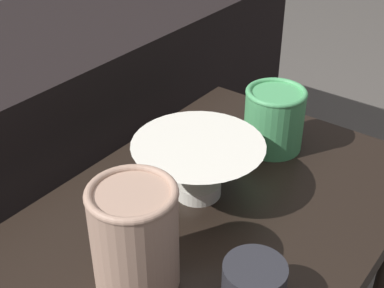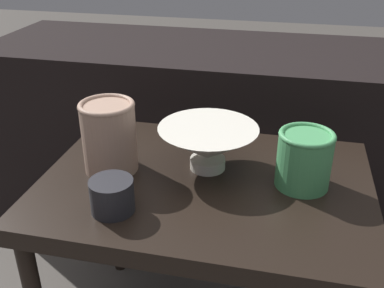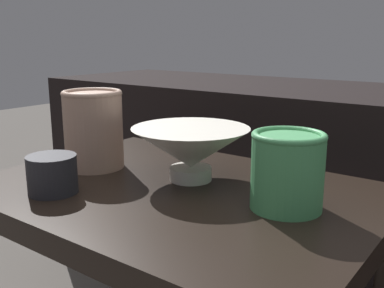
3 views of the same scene
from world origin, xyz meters
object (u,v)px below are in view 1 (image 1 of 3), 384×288
at_px(bowl, 198,164).
at_px(vase_textured_left, 137,237).
at_px(cup, 254,285).
at_px(vase_colorful_right, 274,118).

xyz_separation_m(bowl, vase_textured_left, (-0.21, -0.05, 0.02)).
bearing_deg(cup, vase_colorful_right, 26.13).
relative_size(bowl, vase_colorful_right, 1.80).
relative_size(bowl, cup, 2.59).
bearing_deg(vase_textured_left, vase_colorful_right, 3.98).
height_order(vase_textured_left, cup, vase_textured_left).
bearing_deg(vase_textured_left, bowl, 14.75).
bearing_deg(vase_colorful_right, cup, -153.87).
xyz_separation_m(vase_textured_left, cup, (0.06, -0.14, -0.05)).
distance_m(bowl, vase_colorful_right, 0.21).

